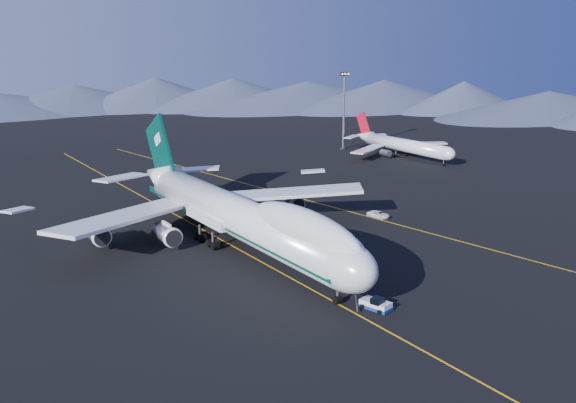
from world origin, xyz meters
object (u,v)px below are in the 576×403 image
second_jet (402,145)px  service_van (378,214)px  pushback_tug (376,305)px  boeing_747 (238,215)px  floodlight_mast (344,111)px

second_jet → service_van: bearing=-149.1°
pushback_tug → service_van: 43.98m
pushback_tug → service_van: size_ratio=0.99×
boeing_747 → second_jet: 95.46m
boeing_747 → floodlight_mast: floodlight_mast is taller
service_van → floodlight_mast: size_ratio=0.19×
second_jet → floodlight_mast: (-5.60, 20.76, 8.52)m
second_jet → pushback_tug: bearing=-147.1°
pushback_tug → boeing_747: bearing=80.3°
boeing_747 → second_jet: boeing_747 is taller
boeing_747 → pushback_tug: (3.00, -30.59, -5.26)m
service_van → pushback_tug: bearing=-147.8°
service_van → floodlight_mast: 81.64m
boeing_747 → service_van: size_ratio=16.17×
boeing_747 → service_van: bearing=4.4°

